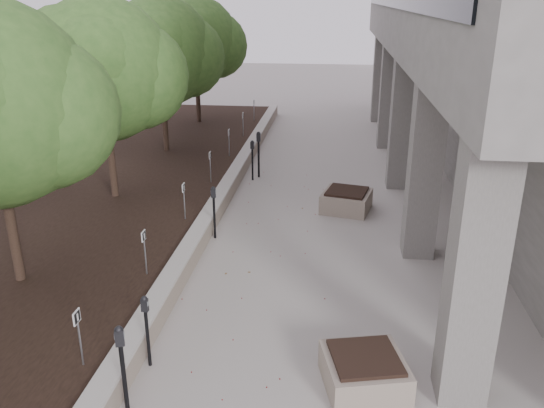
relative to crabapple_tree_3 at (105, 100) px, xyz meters
The scene contains 20 objects.
retaining_wall 4.25m from the crabapple_tree_3, 18.58° to the left, with size 0.39×26.00×0.50m, color #A29280, non-canonical shape.
planting_bed 3.16m from the crabapple_tree_3, 124.99° to the left, with size 7.00×26.00×0.40m, color black.
crabapple_tree_3 is the anchor object (origin of this frame).
crabapple_tree_4 5.00m from the crabapple_tree_3, 90.00° to the left, with size 4.60×4.00×5.44m, color #355F24, non-canonical shape.
crabapple_tree_5 10.00m from the crabapple_tree_3, 90.00° to the left, with size 4.60×4.00×5.44m, color #355F24, non-canonical shape.
parking_sign_2 8.20m from the crabapple_tree_3, 71.91° to the right, with size 0.04×0.22×0.96m, color black, non-canonical shape.
parking_sign_3 5.59m from the crabapple_tree_3, 61.43° to the right, with size 0.04×0.22×0.96m, color black, non-canonical shape.
parking_sign_4 3.64m from the crabapple_tree_3, 31.48° to the right, with size 0.04×0.22×0.96m, color black, non-canonical shape.
parking_sign_5 3.64m from the crabapple_tree_3, 31.48° to the left, with size 0.04×0.22×0.96m, color black, non-canonical shape.
parking_sign_6 5.59m from the crabapple_tree_3, 61.43° to the left, with size 0.04×0.22×0.96m, color black, non-canonical shape.
parking_sign_7 8.20m from the crabapple_tree_3, 71.91° to the left, with size 0.04×0.22×0.96m, color black, non-canonical shape.
parking_sign_8 11.01m from the crabapple_tree_3, 76.87° to the left, with size 0.04×0.22×0.96m, color black, non-canonical shape.
parking_meter_1 8.01m from the crabapple_tree_3, 64.52° to the right, with size 0.13×0.09×1.30m, color black, non-canonical shape.
parking_meter_2 8.99m from the crabapple_tree_3, 67.50° to the right, with size 0.15×0.11×1.49m, color black, non-canonical shape.
parking_meter_3 4.40m from the crabapple_tree_3, 27.52° to the right, with size 0.14×0.10×1.38m, color black, non-canonical shape.
parking_meter_4 5.25m from the crabapple_tree_3, 41.22° to the left, with size 0.13×0.10×1.35m, color black, non-canonical shape.
parking_meter_5 5.52m from the crabapple_tree_3, 42.94° to the left, with size 0.16×0.11×1.57m, color black, non-canonical shape.
planter_front 10.14m from the crabapple_tree_3, 45.96° to the right, with size 1.21×1.21×0.56m, color #A29280, non-canonical shape.
planter_back 7.17m from the crabapple_tree_3, ahead, with size 1.28×1.28×0.60m, color #A29280, non-canonical shape.
berry_scatter 6.38m from the crabapple_tree_3, 32.55° to the right, with size 3.30×14.10×0.02m, color maroon, non-canonical shape.
Camera 1 is at (1.37, -6.22, 5.73)m, focal length 36.50 mm.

